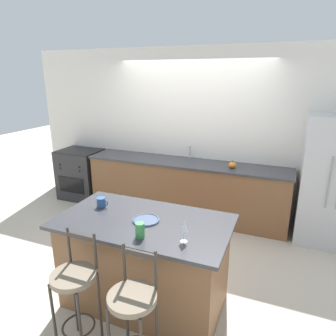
{
  "coord_description": "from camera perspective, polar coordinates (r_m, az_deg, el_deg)",
  "views": [
    {
      "loc": [
        1.47,
        -4.04,
        2.26
      ],
      "look_at": [
        0.11,
        -0.68,
        1.14
      ],
      "focal_mm": 32.0,
      "sensor_mm": 36.0,
      "label": 1
    }
  ],
  "objects": [
    {
      "name": "refrigerator",
      "position": [
        4.62,
        28.58,
        -2.22
      ],
      "size": [
        0.77,
        0.71,
        1.78
      ],
      "color": "#BCBCC1",
      "rests_on": "ground_plane"
    },
    {
      "name": "wine_glass",
      "position": [
        2.5,
        3.07,
        -11.12
      ],
      "size": [
        0.07,
        0.07,
        0.2
      ],
      "color": "white",
      "rests_on": "kitchen_island"
    },
    {
      "name": "coffee_mug",
      "position": [
        3.23,
        -12.56,
        -6.4
      ],
      "size": [
        0.13,
        0.09,
        0.1
      ],
      "color": "#335689",
      "rests_on": "kitchen_island"
    },
    {
      "name": "kitchen_island",
      "position": [
        3.16,
        -4.51,
        -17.37
      ],
      "size": [
        1.67,
        0.93,
        0.94
      ],
      "color": "brown",
      "rests_on": "ground_plane"
    },
    {
      "name": "dinner_plate",
      "position": [
        2.9,
        -4.24,
        -9.82
      ],
      "size": [
        0.26,
        0.26,
        0.02
      ],
      "color": "#425170",
      "rests_on": "kitchen_island"
    },
    {
      "name": "bar_stool_far",
      "position": [
        2.46,
        -6.64,
        -25.4
      ],
      "size": [
        0.37,
        0.37,
        1.07
      ],
      "color": "#332D28",
      "rests_on": "ground_plane"
    },
    {
      "name": "sink_faucet",
      "position": [
        4.98,
        4.18,
        3.36
      ],
      "size": [
        0.02,
        0.13,
        0.22
      ],
      "color": "#ADAFB5",
      "rests_on": "back_counter"
    },
    {
      "name": "bar_stool_near",
      "position": [
        2.74,
        -17.21,
        -21.07
      ],
      "size": [
        0.37,
        0.37,
        1.07
      ],
      "color": "#332D28",
      "rests_on": "ground_plane"
    },
    {
      "name": "wall_back",
      "position": [
        5.03,
        4.67,
        6.78
      ],
      "size": [
        6.0,
        0.07,
        2.7
      ],
      "color": "silver",
      "rests_on": "ground_plane"
    },
    {
      "name": "tumbler_cup",
      "position": [
        2.61,
        -5.36,
        -11.69
      ],
      "size": [
        0.08,
        0.08,
        0.13
      ],
      "color": "#3D934C",
      "rests_on": "kitchen_island"
    },
    {
      "name": "ground_plane",
      "position": [
        4.86,
        1.8,
        -10.48
      ],
      "size": [
        18.0,
        18.0,
        0.0
      ],
      "primitive_type": "plane",
      "color": "beige"
    },
    {
      "name": "oven_range",
      "position": [
        5.93,
        -16.15,
        -1.09
      ],
      "size": [
        0.76,
        0.64,
        0.93
      ],
      "color": "#28282B",
      "rests_on": "ground_plane"
    },
    {
      "name": "back_counter",
      "position": [
        4.98,
        3.33,
        -3.87
      ],
      "size": [
        3.3,
        0.67,
        0.93
      ],
      "color": "brown",
      "rests_on": "ground_plane"
    },
    {
      "name": "pumpkin_decoration",
      "position": [
        4.57,
        12.15,
        0.56
      ],
      "size": [
        0.12,
        0.12,
        0.11
      ],
      "color": "orange",
      "rests_on": "back_counter"
    }
  ]
}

